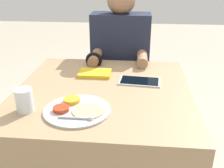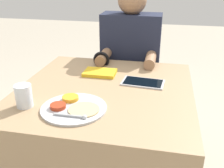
# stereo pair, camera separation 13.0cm
# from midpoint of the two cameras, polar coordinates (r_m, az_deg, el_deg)

# --- Properties ---
(dining_table) EXTENTS (0.92, 0.96, 0.77)m
(dining_table) POSITION_cam_midpoint_polar(r_m,az_deg,el_deg) (1.60, 0.99, -13.56)
(dining_table) COLOR #9E7F5B
(dining_table) RESTS_ON ground_plane
(thali_tray) EXTENTS (0.30, 0.30, 0.03)m
(thali_tray) POSITION_cam_midpoint_polar(r_m,az_deg,el_deg) (1.20, -5.34, -5.17)
(thali_tray) COLOR #B7BABF
(thali_tray) RESTS_ON dining_table
(red_notebook) EXTENTS (0.19, 0.14, 0.02)m
(red_notebook) POSITION_cam_midpoint_polar(r_m,az_deg,el_deg) (1.58, -0.29, 2.39)
(red_notebook) COLOR silver
(red_notebook) RESTS_ON dining_table
(tablet_device) EXTENTS (0.24, 0.16, 0.01)m
(tablet_device) POSITION_cam_midpoint_polar(r_m,az_deg,el_deg) (1.48, 9.28, 0.29)
(tablet_device) COLOR #B7B7BC
(tablet_device) RESTS_ON dining_table
(person_diner) EXTENTS (0.43, 0.42, 1.26)m
(person_diner) POSITION_cam_midpoint_polar(r_m,az_deg,el_deg) (2.03, 5.74, 1.56)
(person_diner) COLOR black
(person_diner) RESTS_ON ground_plane
(drinking_glass) EXTENTS (0.08, 0.08, 0.11)m
(drinking_glass) POSITION_cam_midpoint_polar(r_m,az_deg,el_deg) (1.24, -15.85, -2.57)
(drinking_glass) COLOR silver
(drinking_glass) RESTS_ON dining_table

